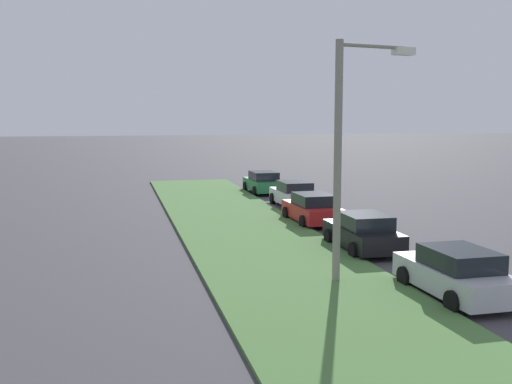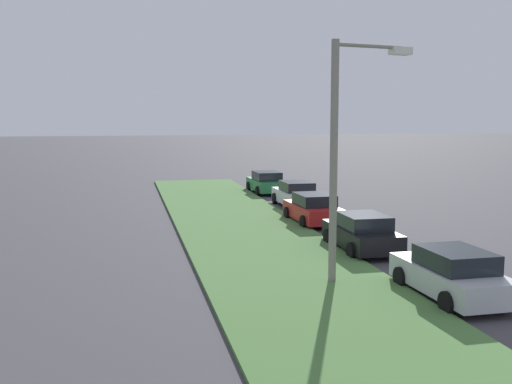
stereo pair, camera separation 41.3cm
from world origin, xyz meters
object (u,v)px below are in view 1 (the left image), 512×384
(parked_car_red, at_px, (312,209))
(streetlight, at_px, (348,143))
(parked_car_green, at_px, (263,183))
(parked_car_black, at_px, (363,232))
(parked_car_silver, at_px, (456,273))
(parked_car_white, at_px, (294,194))

(parked_car_red, relative_size, streetlight, 0.58)
(streetlight, bearing_deg, parked_car_green, -6.87)
(parked_car_black, relative_size, parked_car_green, 0.99)
(parked_car_green, relative_size, streetlight, 0.58)
(parked_car_black, bearing_deg, parked_car_silver, -178.46)
(parked_car_red, bearing_deg, parked_car_green, -3.50)
(parked_car_silver, bearing_deg, parked_car_red, -0.57)
(parked_car_black, distance_m, parked_car_red, 6.27)
(parked_car_silver, xyz_separation_m, parked_car_white, (18.26, -0.46, 0.00))
(parked_car_red, relative_size, parked_car_green, 1.00)
(parked_car_silver, distance_m, parked_car_red, 12.73)
(parked_car_black, height_order, parked_car_red, same)
(parked_car_green, distance_m, streetlight, 22.85)
(parked_car_black, height_order, parked_car_white, same)
(parked_car_white, bearing_deg, streetlight, 169.07)
(parked_car_white, height_order, streetlight, streetlight)
(parked_car_red, distance_m, parked_car_white, 5.57)
(parked_car_silver, bearing_deg, streetlight, 46.58)
(parked_car_red, relative_size, parked_car_white, 1.01)
(parked_car_black, distance_m, streetlight, 6.05)
(parked_car_silver, xyz_separation_m, parked_car_black, (6.46, 0.19, 0.00))
(parked_car_silver, distance_m, parked_car_white, 18.27)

